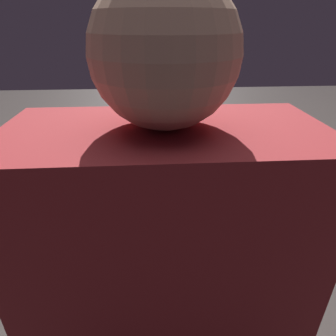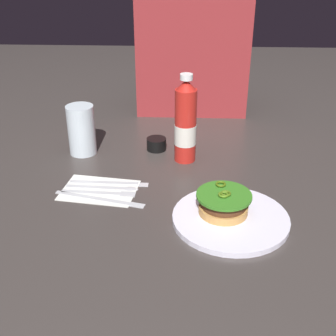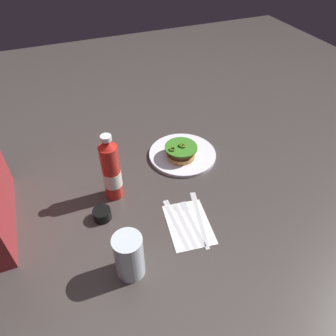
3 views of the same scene
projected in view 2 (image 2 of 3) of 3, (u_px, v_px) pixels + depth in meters
The scene contains 12 objects.
ground_plane at pixel (166, 185), 1.09m from camera, with size 3.00×3.00×0.00m, color #3B3532.
dinner_plate at pixel (231, 219), 0.96m from camera, with size 0.25×0.25×0.01m, color white.
burger_sandwich at pixel (224, 203), 0.96m from camera, with size 0.12×0.12×0.05m.
ketchup_bottle at pixel (185, 124), 1.17m from camera, with size 0.06×0.06×0.24m.
water_glass at pixel (81, 130), 1.23m from camera, with size 0.08×0.08×0.14m, color silver.
condiment_cup at pixel (156, 144), 1.27m from camera, with size 0.06×0.06×0.03m, color black.
napkin at pixel (99, 190), 1.07m from camera, with size 0.18×0.12×0.00m, color white.
steak_knife at pixel (105, 199), 1.03m from camera, with size 0.22×0.07×0.00m.
fork_utensil at pixel (105, 192), 1.06m from camera, with size 0.18×0.03×0.00m.
spoon_utensil at pixel (112, 187), 1.08m from camera, with size 0.18×0.03×0.00m.
butter_knife at pixel (114, 181), 1.10m from camera, with size 0.20×0.02×0.00m.
diner_person at pixel (193, 45), 1.47m from camera, with size 0.36×0.18×0.53m.
Camera 2 is at (0.05, -0.94, 0.55)m, focal length 47.65 mm.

